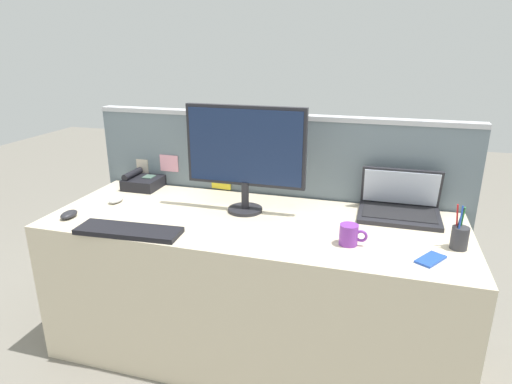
{
  "coord_description": "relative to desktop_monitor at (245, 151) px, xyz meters",
  "views": [
    {
      "loc": [
        0.54,
        -1.81,
        1.49
      ],
      "look_at": [
        0.0,
        0.05,
        0.82
      ],
      "focal_mm": 30.88,
      "sensor_mm": 36.0,
      "label": 1
    }
  ],
  "objects": [
    {
      "name": "pen_cup",
      "position": [
        0.94,
        -0.16,
        -0.25
      ],
      "size": [
        0.07,
        0.07,
        0.19
      ],
      "color": "#333338",
      "rests_on": "desk"
    },
    {
      "name": "ground_plane",
      "position": [
        0.07,
        -0.11,
        -1.0
      ],
      "size": [
        10.0,
        10.0,
        0.0
      ],
      "primitive_type": "plane",
      "color": "slate"
    },
    {
      "name": "desk_phone",
      "position": [
        -0.66,
        0.17,
        -0.27
      ],
      "size": [
        0.19,
        0.19,
        0.1
      ],
      "color": "black",
      "rests_on": "desk"
    },
    {
      "name": "coffee_mug",
      "position": [
        0.52,
        -0.25,
        -0.26
      ],
      "size": [
        0.11,
        0.08,
        0.09
      ],
      "color": "purple",
      "rests_on": "desk"
    },
    {
      "name": "desktop_monitor",
      "position": [
        0.0,
        0.0,
        0.0
      ],
      "size": [
        0.58,
        0.17,
        0.51
      ],
      "color": "#232328",
      "rests_on": "desk"
    },
    {
      "name": "computer_mouse_left_hand",
      "position": [
        -0.77,
        -0.32,
        -0.28
      ],
      "size": [
        0.06,
        0.1,
        0.03
      ],
      "primitive_type": "ellipsoid",
      "rotation": [
        0.0,
        0.0,
        0.05
      ],
      "color": "#232328",
      "rests_on": "desk"
    },
    {
      "name": "computer_mouse_right_hand",
      "position": [
        -0.68,
        -0.07,
        -0.28
      ],
      "size": [
        0.06,
        0.1,
        0.03
      ],
      "primitive_type": "ellipsoid",
      "rotation": [
        0.0,
        0.0,
        0.03
      ],
      "color": "silver",
      "rests_on": "desk"
    },
    {
      "name": "laptop",
      "position": [
        0.72,
        0.16,
        -0.25
      ],
      "size": [
        0.37,
        0.28,
        0.21
      ],
      "color": "#232328",
      "rests_on": "desk"
    },
    {
      "name": "cubicle_divider",
      "position": [
        0.07,
        0.3,
        -0.43
      ],
      "size": [
        2.02,
        0.08,
        1.14
      ],
      "color": "slate",
      "rests_on": "ground_plane"
    },
    {
      "name": "cell_phone_blue_case",
      "position": [
        0.83,
        -0.3,
        -0.3
      ],
      "size": [
        0.12,
        0.14,
        0.01
      ],
      "primitive_type": "cube",
      "rotation": [
        0.0,
        0.0,
        -0.57
      ],
      "color": "blue",
      "rests_on": "desk"
    },
    {
      "name": "desk",
      "position": [
        0.07,
        -0.11,
        -0.65
      ],
      "size": [
        1.92,
        0.73,
        0.7
      ],
      "primitive_type": "cube",
      "color": "beige",
      "rests_on": "ground_plane"
    },
    {
      "name": "keyboard_main",
      "position": [
        -0.4,
        -0.4,
        -0.29
      ],
      "size": [
        0.46,
        0.17,
        0.02
      ],
      "primitive_type": "cube",
      "rotation": [
        0.0,
        0.0,
        0.06
      ],
      "color": "black",
      "rests_on": "desk"
    }
  ]
}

